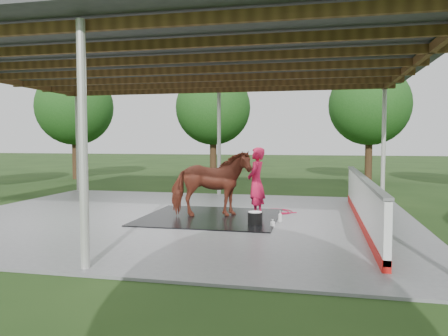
% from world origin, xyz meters
% --- Properties ---
extents(ground, '(100.00, 100.00, 0.00)m').
position_xyz_m(ground, '(0.00, 0.00, 0.00)').
color(ground, '#1E3814').
extents(concrete_slab, '(12.00, 10.00, 0.05)m').
position_xyz_m(concrete_slab, '(0.00, 0.00, 0.03)').
color(concrete_slab, slate).
rests_on(concrete_slab, ground).
extents(pavilion_structure, '(12.60, 10.60, 4.05)m').
position_xyz_m(pavilion_structure, '(0.00, -0.00, 3.97)').
color(pavilion_structure, beige).
rests_on(pavilion_structure, ground).
extents(dasher_board, '(0.16, 8.00, 1.15)m').
position_xyz_m(dasher_board, '(4.60, 0.00, 0.59)').
color(dasher_board, '#B5130F').
rests_on(dasher_board, concrete_slab).
extents(tree_belt, '(28.00, 28.00, 5.80)m').
position_xyz_m(tree_belt, '(0.30, 0.90, 3.79)').
color(tree_belt, '#382314').
rests_on(tree_belt, ground).
extents(rubber_mat, '(3.47, 3.25, 0.03)m').
position_xyz_m(rubber_mat, '(0.84, 0.09, 0.06)').
color(rubber_mat, black).
rests_on(rubber_mat, concrete_slab).
extents(horse, '(2.22, 1.49, 1.72)m').
position_xyz_m(horse, '(0.84, 0.09, 0.93)').
color(horse, maroon).
rests_on(horse, rubber_mat).
extents(handler, '(0.55, 0.73, 1.82)m').
position_xyz_m(handler, '(1.98, 0.43, 0.96)').
color(handler, '#D51644').
rests_on(handler, concrete_slab).
extents(wash_bucket, '(0.35, 0.35, 0.32)m').
position_xyz_m(wash_bucket, '(2.12, -0.70, 0.22)').
color(wash_bucket, black).
rests_on(wash_bucket, concrete_slab).
extents(soap_bottle_a, '(0.14, 0.14, 0.28)m').
position_xyz_m(soap_bottle_a, '(2.66, -0.20, 0.19)').
color(soap_bottle_a, silver).
rests_on(soap_bottle_a, concrete_slab).
extents(soap_bottle_b, '(0.12, 0.12, 0.18)m').
position_xyz_m(soap_bottle_b, '(2.55, -0.81, 0.14)').
color(soap_bottle_b, '#338CD8').
rests_on(soap_bottle_b, concrete_slab).
extents(hose_coil, '(1.40, 1.55, 0.02)m').
position_xyz_m(hose_coil, '(2.28, 1.11, 0.06)').
color(hose_coil, '#A40B2D').
rests_on(hose_coil, concrete_slab).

